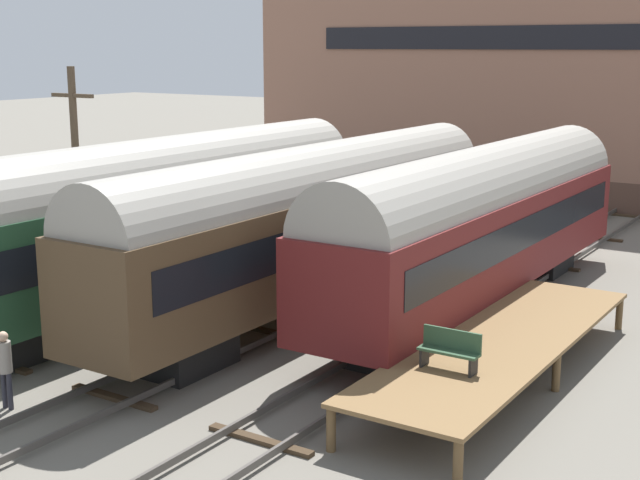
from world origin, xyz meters
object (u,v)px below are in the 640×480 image
at_px(train_car_maroon, 482,218).
at_px(train_car_brown, 314,217).
at_px(train_car_green, 167,210).
at_px(bench, 450,348).
at_px(person_worker, 5,362).
at_px(utility_pole, 77,181).

bearing_deg(train_car_maroon, train_car_brown, -145.30).
height_order(train_car_green, bench, train_car_green).
height_order(train_car_maroon, train_car_green, train_car_green).
height_order(train_car_maroon, train_car_brown, train_car_brown).
relative_size(bench, person_worker, 0.75).
bearing_deg(train_car_green, utility_pole, -158.48).
xyz_separation_m(train_car_maroon, train_car_green, (-8.59, -4.90, 0.15)).
distance_m(train_car_maroon, utility_pole, 12.90).
distance_m(train_car_green, utility_pole, 3.12).
xyz_separation_m(train_car_brown, person_worker, (-1.65, -10.33, -1.87)).
distance_m(train_car_green, person_worker, 9.02).
height_order(train_car_maroon, bench, train_car_maroon).
bearing_deg(train_car_brown, train_car_maroon, 34.70).
distance_m(train_car_brown, person_worker, 10.63).
distance_m(train_car_maroon, train_car_brown, 5.22).
distance_m(train_car_maroon, train_car_green, 9.89).
bearing_deg(utility_pole, person_worker, -53.34).
distance_m(bench, person_worker, 10.09).
relative_size(train_car_maroon, bench, 12.62).
distance_m(train_car_green, train_car_brown, 4.71).
bearing_deg(train_car_brown, train_car_green, -155.83).
xyz_separation_m(bench, utility_pole, (-14.06, 2.07, 2.38)).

